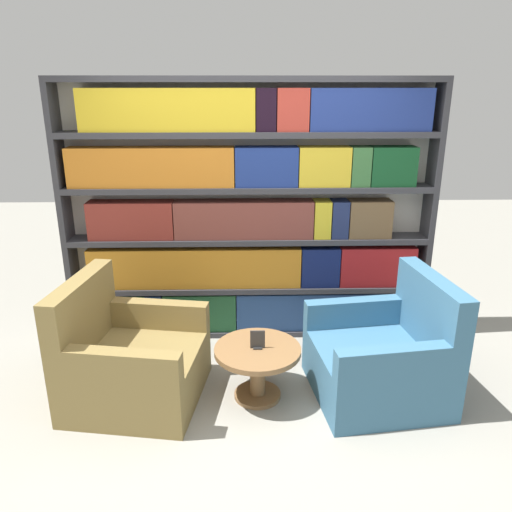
% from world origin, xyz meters
% --- Properties ---
extents(ground_plane, '(14.00, 14.00, 0.00)m').
position_xyz_m(ground_plane, '(0.00, 0.00, 0.00)').
color(ground_plane, gray).
extents(bookshelf, '(3.26, 0.30, 2.31)m').
position_xyz_m(bookshelf, '(-0.00, 1.41, 1.14)').
color(bookshelf, silver).
rests_on(bookshelf, ground_plane).
extents(armchair_left, '(1.04, 1.03, 0.93)m').
position_xyz_m(armchair_left, '(-0.90, 0.35, 0.30)').
color(armchair_left, olive).
rests_on(armchair_left, ground_plane).
extents(armchair_right, '(1.03, 1.02, 0.93)m').
position_xyz_m(armchair_right, '(1.00, 0.35, 0.30)').
color(armchair_right, '#386684').
rests_on(armchair_right, ground_plane).
extents(coffee_table, '(0.64, 0.64, 0.42)m').
position_xyz_m(coffee_table, '(0.05, 0.32, 0.30)').
color(coffee_table, brown).
rests_on(coffee_table, ground_plane).
extents(table_sign, '(0.11, 0.06, 0.14)m').
position_xyz_m(table_sign, '(0.05, 0.32, 0.47)').
color(table_sign, black).
rests_on(table_sign, coffee_table).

